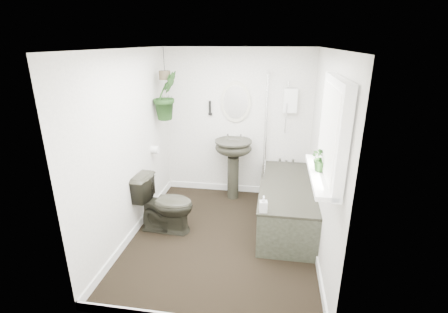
# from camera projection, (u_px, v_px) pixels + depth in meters

# --- Properties ---
(floor) EXTENTS (2.30, 2.80, 0.02)m
(floor) POSITION_uv_depth(u_px,v_px,m) (222.00, 238.00, 4.17)
(floor) COLOR black
(floor) RESTS_ON ground
(ceiling) EXTENTS (2.30, 2.80, 0.02)m
(ceiling) POSITION_uv_depth(u_px,v_px,m) (222.00, 48.00, 3.38)
(ceiling) COLOR white
(ceiling) RESTS_ON ground
(wall_back) EXTENTS (2.30, 0.02, 2.30)m
(wall_back) POSITION_uv_depth(u_px,v_px,m) (237.00, 124.00, 5.09)
(wall_back) COLOR white
(wall_back) RESTS_ON ground
(wall_front) EXTENTS (2.30, 0.02, 2.30)m
(wall_front) POSITION_uv_depth(u_px,v_px,m) (192.00, 212.00, 2.46)
(wall_front) COLOR white
(wall_front) RESTS_ON ground
(wall_left) EXTENTS (0.02, 2.80, 2.30)m
(wall_left) POSITION_uv_depth(u_px,v_px,m) (128.00, 148.00, 3.95)
(wall_left) COLOR white
(wall_left) RESTS_ON ground
(wall_right) EXTENTS (0.02, 2.80, 2.30)m
(wall_right) POSITION_uv_depth(u_px,v_px,m) (325.00, 158.00, 3.60)
(wall_right) COLOR white
(wall_right) RESTS_ON ground
(skirting) EXTENTS (2.30, 2.80, 0.10)m
(skirting) POSITION_uv_depth(u_px,v_px,m) (222.00, 234.00, 4.15)
(skirting) COLOR white
(skirting) RESTS_ON floor
(bathtub) EXTENTS (0.72, 1.72, 0.58)m
(bathtub) POSITION_uv_depth(u_px,v_px,m) (286.00, 204.00, 4.41)
(bathtub) COLOR black
(bathtub) RESTS_ON floor
(bath_screen) EXTENTS (0.04, 0.72, 1.40)m
(bath_screen) POSITION_uv_depth(u_px,v_px,m) (266.00, 123.00, 4.58)
(bath_screen) COLOR silver
(bath_screen) RESTS_ON bathtub
(shower_box) EXTENTS (0.20, 0.10, 0.35)m
(shower_box) POSITION_uv_depth(u_px,v_px,m) (290.00, 101.00, 4.77)
(shower_box) COLOR white
(shower_box) RESTS_ON wall_back
(oval_mirror) EXTENTS (0.46, 0.03, 0.62)m
(oval_mirror) POSITION_uv_depth(u_px,v_px,m) (236.00, 102.00, 4.93)
(oval_mirror) COLOR beige
(oval_mirror) RESTS_ON wall_back
(wall_sconce) EXTENTS (0.04, 0.04, 0.22)m
(wall_sconce) POSITION_uv_depth(u_px,v_px,m) (210.00, 108.00, 5.02)
(wall_sconce) COLOR black
(wall_sconce) RESTS_ON wall_back
(toilet_roll_holder) EXTENTS (0.11, 0.11, 0.11)m
(toilet_roll_holder) POSITION_uv_depth(u_px,v_px,m) (155.00, 150.00, 4.67)
(toilet_roll_holder) COLOR white
(toilet_roll_holder) RESTS_ON wall_left
(window_recess) EXTENTS (0.08, 1.00, 0.90)m
(window_recess) POSITION_uv_depth(u_px,v_px,m) (333.00, 131.00, 2.79)
(window_recess) COLOR white
(window_recess) RESTS_ON wall_right
(window_sill) EXTENTS (0.18, 1.00, 0.04)m
(window_sill) POSITION_uv_depth(u_px,v_px,m) (320.00, 175.00, 2.95)
(window_sill) COLOR white
(window_sill) RESTS_ON wall_right
(window_blinds) EXTENTS (0.01, 0.86, 0.76)m
(window_blinds) POSITION_uv_depth(u_px,v_px,m) (328.00, 130.00, 2.80)
(window_blinds) COLOR white
(window_blinds) RESTS_ON wall_right
(toilet) EXTENTS (0.77, 0.47, 0.76)m
(toilet) POSITION_uv_depth(u_px,v_px,m) (165.00, 203.00, 4.22)
(toilet) COLOR black
(toilet) RESTS_ON floor
(pedestal_sink) EXTENTS (0.60, 0.52, 0.96)m
(pedestal_sink) POSITION_uv_depth(u_px,v_px,m) (233.00, 169.00, 5.07)
(pedestal_sink) COLOR black
(pedestal_sink) RESTS_ON floor
(sill_plant) EXTENTS (0.26, 0.24, 0.25)m
(sill_plant) POSITION_uv_depth(u_px,v_px,m) (323.00, 158.00, 2.95)
(sill_plant) COLOR black
(sill_plant) RESTS_ON window_sill
(hanging_plant) EXTENTS (0.47, 0.49, 0.69)m
(hanging_plant) POSITION_uv_depth(u_px,v_px,m) (166.00, 96.00, 4.64)
(hanging_plant) COLOR black
(hanging_plant) RESTS_ON ceiling
(soap_bottle) EXTENTS (0.09, 0.10, 0.19)m
(soap_bottle) POSITION_uv_depth(u_px,v_px,m) (263.00, 204.00, 3.59)
(soap_bottle) COLOR #302326
(soap_bottle) RESTS_ON bathtub
(hanging_pot) EXTENTS (0.16, 0.16, 0.12)m
(hanging_pot) POSITION_uv_depth(u_px,v_px,m) (165.00, 75.00, 4.54)
(hanging_pot) COLOR #463C29
(hanging_pot) RESTS_ON ceiling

